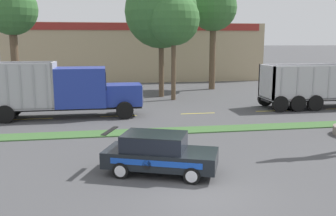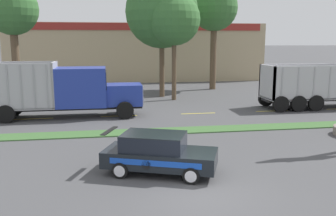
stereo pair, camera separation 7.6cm
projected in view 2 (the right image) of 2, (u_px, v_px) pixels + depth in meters
ground_plane at (199, 194)px, 12.29m from camera, size 600.00×600.00×0.00m
grass_verge at (161, 131)px, 20.53m from camera, size 120.00×1.43×0.06m
centre_line_3 at (34, 119)px, 23.90m from camera, size 2.40×0.14×0.01m
centre_line_4 at (119, 116)px, 24.76m from camera, size 2.40×0.14×0.01m
centre_line_5 at (198, 113)px, 25.63m from camera, size 2.40×0.14×0.01m
centre_line_6 at (272, 111)px, 26.50m from camera, size 2.40×0.14×0.01m
dump_truck_lead at (65, 92)px, 24.09m from camera, size 11.57×2.66×3.59m
rally_car at (158, 153)px, 14.06m from camera, size 4.55×3.16×1.56m
traffic_cone at (178, 150)px, 16.02m from camera, size 0.38×0.38×0.69m
store_building_backdrop at (136, 52)px, 48.96m from camera, size 30.41×12.10×6.90m
tree_behind_left at (12, 5)px, 29.18m from camera, size 4.06×4.06×10.39m
tree_behind_centre at (162, 4)px, 31.80m from camera, size 6.21×6.21×11.99m
tree_behind_right at (214, 3)px, 36.75m from camera, size 4.63×4.63×11.59m
tree_behind_far_right at (174, 14)px, 30.24m from camera, size 4.24×4.24×9.79m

